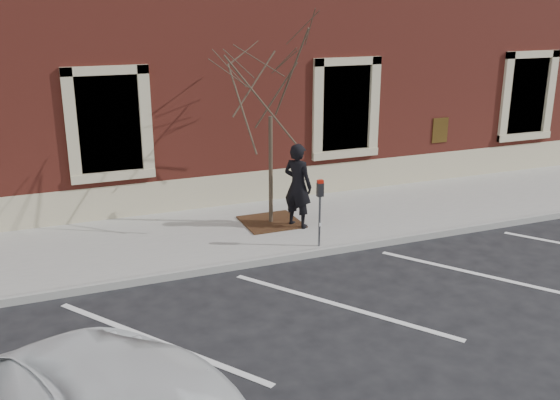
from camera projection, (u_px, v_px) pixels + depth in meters
name	position (u px, v px, depth m)	size (l,w,h in m)	color
ground	(291.00, 259.00, 12.77)	(120.00, 120.00, 0.00)	#28282B
sidewalk_near	(261.00, 228.00, 14.29)	(40.00, 3.50, 0.15)	#A9A79F
curb_near	(292.00, 257.00, 12.70)	(40.00, 0.12, 0.15)	#9E9E99
parking_stripes	(340.00, 305.00, 10.82)	(28.00, 4.40, 0.01)	silver
building_civic	(190.00, 39.00, 18.41)	(40.00, 8.62, 8.00)	maroon
man	(298.00, 186.00, 13.93)	(0.70, 0.46, 1.93)	black
parking_meter	(320.00, 201.00, 12.77)	(0.13, 0.10, 1.44)	#595B60
tree_grate	(271.00, 222.00, 14.45)	(1.28, 1.28, 0.03)	#432C15
sapling	(270.00, 85.00, 13.50)	(2.71, 2.71, 4.51)	#48362B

